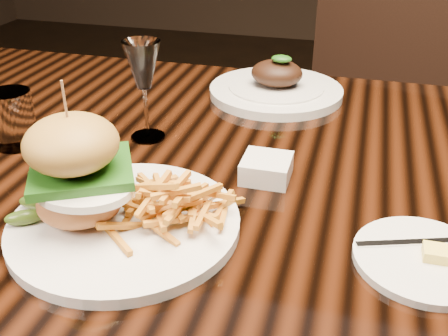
% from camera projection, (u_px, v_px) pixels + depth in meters
% --- Properties ---
extents(dining_table, '(1.60, 0.90, 0.75)m').
position_uv_depth(dining_table, '(261.00, 205.00, 0.86)').
color(dining_table, black).
rests_on(dining_table, ground).
extents(burger_plate, '(0.29, 0.29, 0.20)m').
position_uv_depth(burger_plate, '(115.00, 195.00, 0.65)').
color(burger_plate, silver).
rests_on(burger_plate, dining_table).
extents(side_saucer, '(0.16, 0.16, 0.02)m').
position_uv_depth(side_saucer, '(424.00, 259.00, 0.61)').
color(side_saucer, silver).
rests_on(side_saucer, dining_table).
extents(ramekin, '(0.09, 0.09, 0.03)m').
position_uv_depth(ramekin, '(266.00, 168.00, 0.78)').
color(ramekin, silver).
rests_on(ramekin, dining_table).
extents(wine_glass, '(0.06, 0.06, 0.17)m').
position_uv_depth(wine_glass, '(143.00, 69.00, 0.85)').
color(wine_glass, white).
rests_on(wine_glass, dining_table).
extents(water_tumbler, '(0.07, 0.07, 0.10)m').
position_uv_depth(water_tumbler, '(13.00, 119.00, 0.86)').
color(water_tumbler, white).
rests_on(water_tumbler, dining_table).
extents(far_dish, '(0.27, 0.27, 0.09)m').
position_uv_depth(far_dish, '(276.00, 88.00, 1.07)').
color(far_dish, silver).
rests_on(far_dish, dining_table).
extents(chair_far, '(0.57, 0.57, 0.95)m').
position_uv_depth(chair_far, '(367.00, 99.00, 1.64)').
color(chair_far, black).
rests_on(chair_far, ground).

